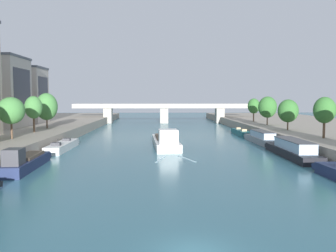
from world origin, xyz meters
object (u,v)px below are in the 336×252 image
Objects in this scene: tree_right_midway at (325,110)px; tree_right_nearest at (268,107)px; moored_boat_right_end at (261,138)px; moored_boat_right_upstream at (240,132)px; barge_midriver at (166,141)px; tree_right_far at (254,106)px; tree_left_third at (47,107)px; moored_boat_left_end at (26,162)px; moored_boat_left_near at (63,146)px; moored_boat_right_second at (292,150)px; bridge_far at (164,111)px; tree_right_past_mid at (288,111)px; tree_left_end_of_row at (34,107)px; tree_left_past_mid at (11,111)px.

tree_right_midway is 29.06m from tree_right_nearest.
moored_boat_right_end is 1.22× the size of moored_boat_right_upstream.
tree_right_nearest is at bearing 42.16° from barge_midriver.
tree_right_nearest is 1.07× the size of tree_right_far.
tree_right_nearest is at bearing 9.77° from tree_left_third.
moored_boat_left_end is 44.70m from tree_right_midway.
tree_right_far is at bearing 23.08° from tree_left_third.
tree_right_nearest reaches higher than tree_right_far.
tree_right_midway is (42.39, -3.35, 6.02)m from moored_boat_left_near.
tree_right_far is (50.30, 21.44, -0.33)m from tree_left_third.
moored_boat_right_second is 31.55m from moored_boat_right_upstream.
barge_midriver is 2.54× the size of tree_left_third.
tree_right_far is at bearing 52.40° from moored_boat_left_end.
bridge_far is at bearing 109.75° from tree_right_midway.
moored_boat_right_end is 2.28× the size of tree_right_far.
tree_right_far reaches higher than tree_right_past_mid.
moored_boat_left_near is 12.49m from tree_left_end_of_row.
tree_right_far reaches higher than moored_boat_left_near.
moored_boat_right_upstream is 45.21m from bridge_far.
bridge_far reaches higher than moored_boat_left_near.
tree_left_third is 50.91m from tree_right_nearest.
moored_boat_left_end is 1.98× the size of tree_right_midway.
tree_right_nearest is (25.06, 22.69, 5.42)m from barge_midriver.
tree_left_past_mid is at bearing -87.79° from tree_left_third.
tree_right_nearest is (42.23, 42.22, 5.53)m from moored_boat_left_end.
moored_boat_left_end is 83.29m from bridge_far.
tree_left_past_mid is at bearing -166.29° from barge_midriver.
moored_boat_right_second is at bearing -76.54° from bridge_far.
moored_boat_right_upstream is at bearing 8.04° from tree_left_third.
tree_right_midway reaches higher than tree_left_past_mid.
moored_boat_right_second is 10.23m from tree_right_midway.
tree_right_midway is 0.10× the size of bridge_far.
moored_boat_right_second is 46.21m from tree_left_end_of_row.
tree_right_nearest is (0.29, 14.34, 0.42)m from tree_right_past_mid.
moored_boat_left_near is 9.74m from tree_left_past_mid.
moored_boat_right_upstream is 1.94× the size of tree_right_past_mid.
moored_boat_right_upstream is (35.19, 23.15, 0.01)m from moored_boat_left_near.
tree_right_past_mid is at bearing 33.61° from moored_boat_left_end.
tree_left_third reaches higher than tree_left_past_mid.
tree_right_midway is at bearing -90.04° from tree_right_far.
tree_right_far is at bearing 42.23° from moored_boat_left_near.
moored_boat_right_second is (18.21, -11.42, 0.05)m from barge_midriver.
tree_left_end_of_row reaches higher than moored_boat_left_end.
tree_left_past_mid is (-42.75, -10.81, 5.61)m from moored_boat_right_end.
tree_right_midway is 0.96× the size of tree_right_nearest.
bridge_far is (-17.26, 41.62, 3.69)m from moored_boat_right_upstream.
tree_left_past_mid is at bearing 179.50° from tree_right_midway.
tree_left_end_of_row is (-42.85, 16.31, 5.75)m from moored_boat_right_second.
moored_boat_right_second is at bearing -108.36° from tree_right_past_mid.
tree_left_past_mid reaches higher than moored_boat_left_end.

